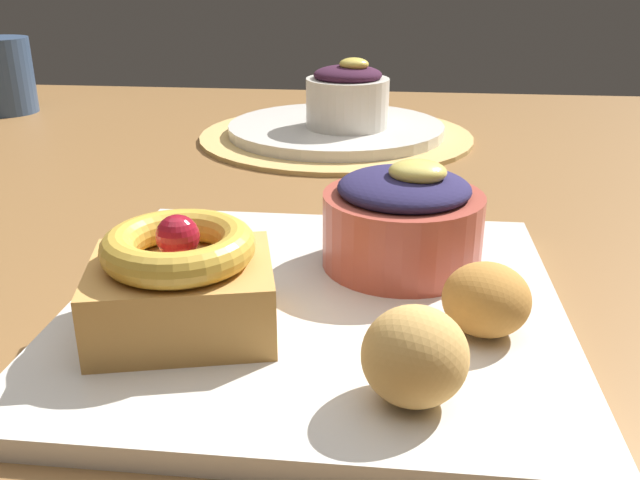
% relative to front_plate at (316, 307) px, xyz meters
% --- Properties ---
extents(dining_table, '(1.50, 1.08, 0.73)m').
position_rel_front_plate_xyz_m(dining_table, '(-0.04, 0.20, -0.09)').
color(dining_table, brown).
rests_on(dining_table, ground_plane).
extents(woven_placemat, '(0.31, 0.31, 0.00)m').
position_rel_front_plate_xyz_m(woven_placemat, '(-0.03, 0.43, -0.00)').
color(woven_placemat, tan).
rests_on(woven_placemat, dining_table).
extents(front_plate, '(0.28, 0.28, 0.01)m').
position_rel_front_plate_xyz_m(front_plate, '(0.00, 0.00, 0.00)').
color(front_plate, silver).
rests_on(front_plate, dining_table).
extents(cake_slice, '(0.11, 0.10, 0.06)m').
position_rel_front_plate_xyz_m(cake_slice, '(-0.06, -0.04, 0.03)').
color(cake_slice, '#C68E47').
rests_on(cake_slice, front_plate).
extents(berry_ramekin, '(0.10, 0.10, 0.07)m').
position_rel_front_plate_xyz_m(berry_ramekin, '(0.05, 0.05, 0.04)').
color(berry_ramekin, '#B24C3D').
rests_on(berry_ramekin, front_plate).
extents(fritter_front, '(0.05, 0.05, 0.04)m').
position_rel_front_plate_xyz_m(fritter_front, '(0.05, -0.09, 0.03)').
color(fritter_front, tan).
rests_on(fritter_front, front_plate).
extents(fritter_middle, '(0.05, 0.05, 0.04)m').
position_rel_front_plate_xyz_m(fritter_middle, '(0.09, -0.03, 0.02)').
color(fritter_middle, '#BC7F38').
rests_on(fritter_middle, front_plate).
extents(back_plate, '(0.25, 0.25, 0.01)m').
position_rel_front_plate_xyz_m(back_plate, '(-0.03, 0.43, 0.01)').
color(back_plate, silver).
rests_on(back_plate, woven_placemat).
extents(back_ramekin, '(0.09, 0.09, 0.08)m').
position_rel_front_plate_xyz_m(back_ramekin, '(-0.01, 0.42, 0.04)').
color(back_ramekin, silver).
rests_on(back_ramekin, back_plate).
extents(coffee_mug, '(0.08, 0.08, 0.10)m').
position_rel_front_plate_xyz_m(coffee_mug, '(-0.48, 0.53, 0.04)').
color(coffee_mug, '#334766').
rests_on(coffee_mug, dining_table).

